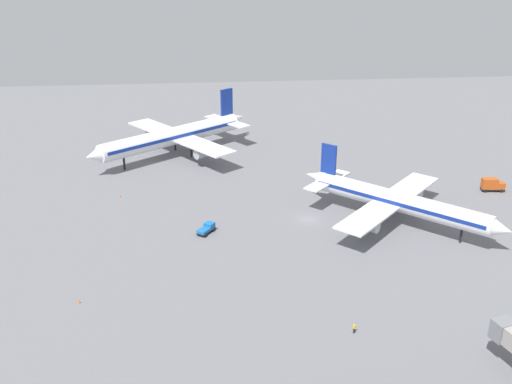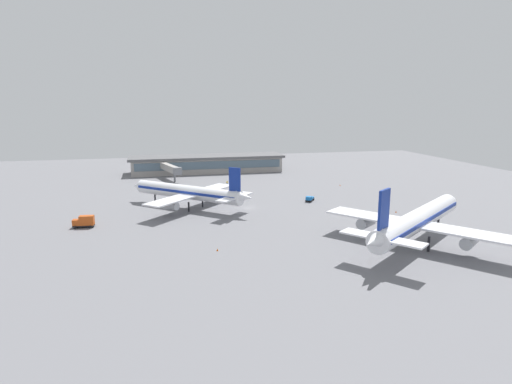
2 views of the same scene
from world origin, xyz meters
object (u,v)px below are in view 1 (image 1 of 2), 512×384
(airplane_taxiing, at_px, (174,136))
(safety_cone_far_side, at_px, (79,302))
(safety_cone_mid_apron, at_px, (338,157))
(catering_truck, at_px, (492,185))
(pushback_tractor, at_px, (207,229))
(ground_crew_worker, at_px, (354,328))
(airplane_at_gate, at_px, (397,201))
(safety_cone_near_gate, at_px, (120,196))

(airplane_taxiing, relative_size, safety_cone_far_side, 77.21)
(safety_cone_mid_apron, distance_m, safety_cone_far_side, 91.56)
(airplane_taxiing, height_order, catering_truck, airplane_taxiing)
(catering_truck, distance_m, safety_cone_mid_apron, 42.73)
(safety_cone_far_side, bearing_deg, safety_cone_mid_apron, 48.27)
(pushback_tractor, relative_size, safety_cone_mid_apron, 7.80)
(airplane_taxiing, distance_m, ground_crew_worker, 92.92)
(airplane_at_gate, xyz_separation_m, pushback_tractor, (-41.46, -0.77, -4.36))
(catering_truck, distance_m, safety_cone_far_side, 102.03)
(airplane_taxiing, bearing_deg, pushback_tractor, 62.48)
(ground_crew_worker, bearing_deg, airplane_taxiing, -176.13)
(airplane_taxiing, distance_m, safety_cone_mid_apron, 47.96)
(safety_cone_near_gate, bearing_deg, airplane_at_gate, -18.07)
(ground_crew_worker, bearing_deg, catering_truck, 121.90)
(catering_truck, height_order, ground_crew_worker, catering_truck)
(pushback_tractor, height_order, safety_cone_far_side, pushback_tractor)
(pushback_tractor, height_order, safety_cone_mid_apron, pushback_tractor)
(airplane_at_gate, relative_size, safety_cone_near_gate, 63.98)
(safety_cone_near_gate, bearing_deg, ground_crew_worker, -53.33)
(safety_cone_near_gate, bearing_deg, airplane_taxiing, 67.32)
(airplane_taxiing, xyz_separation_m, safety_cone_far_side, (-13.77, -74.80, -5.75))
(safety_cone_near_gate, distance_m, safety_cone_far_side, 45.60)
(safety_cone_mid_apron, bearing_deg, airplane_taxiing, 172.19)
(catering_truck, xyz_separation_m, safety_cone_far_side, (-93.53, -40.73, -1.40))
(pushback_tractor, bearing_deg, safety_cone_near_gate, 80.18)
(airplane_taxiing, relative_size, safety_cone_near_gate, 77.21)
(ground_crew_worker, relative_size, safety_cone_mid_apron, 2.78)
(catering_truck, distance_m, safety_cone_near_gate, 92.12)
(catering_truck, distance_m, ground_crew_worker, 72.21)
(airplane_at_gate, relative_size, ground_crew_worker, 22.99)
(airplane_taxiing, xyz_separation_m, safety_cone_mid_apron, (47.17, -6.47, -5.75))
(ground_crew_worker, relative_size, safety_cone_near_gate, 2.78)
(airplane_taxiing, relative_size, pushback_tractor, 9.89)
(airplane_taxiing, bearing_deg, airplane_at_gate, 98.15)
(safety_cone_near_gate, xyz_separation_m, safety_cone_far_side, (-1.55, -45.57, 0.00))
(airplane_at_gate, height_order, ground_crew_worker, airplane_at_gate)
(pushback_tractor, bearing_deg, airplane_at_gate, -53.27)
(pushback_tractor, distance_m, safety_cone_near_gate, 29.54)
(pushback_tractor, bearing_deg, airplane_taxiing, 45.24)
(safety_cone_near_gate, height_order, safety_cone_far_side, same)
(safety_cone_mid_apron, bearing_deg, ground_crew_worker, -101.24)
(catering_truck, height_order, safety_cone_mid_apron, catering_truck)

